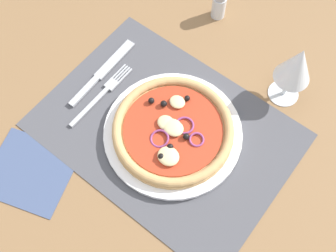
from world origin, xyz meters
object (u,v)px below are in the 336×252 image
(fork, at_px, (104,92))
(plate, at_px, (173,133))
(wine_glass, at_px, (297,66))
(pizza, at_px, (173,129))
(napkin, at_px, (30,171))
(pepper_shaker, at_px, (219,5))
(knife, at_px, (103,72))

(fork, bearing_deg, plate, -85.79)
(fork, distance_m, wine_glass, 0.39)
(pizza, distance_m, napkin, 0.29)
(wine_glass, relative_size, pepper_shaker, 2.22)
(fork, xyz_separation_m, napkin, (0.00, -0.22, -0.00))
(fork, distance_m, napkin, 0.22)
(pizza, relative_size, pepper_shaker, 3.55)
(fork, relative_size, wine_glass, 1.21)
(fork, height_order, napkin, fork)
(plate, bearing_deg, pepper_shaker, 109.04)
(knife, xyz_separation_m, wine_glass, (0.33, 0.19, 0.10))
(plate, xyz_separation_m, pepper_shaker, (-0.11, 0.31, 0.02))
(pepper_shaker, bearing_deg, plate, -70.96)
(pizza, relative_size, knife, 1.19)
(fork, height_order, wine_glass, wine_glass)
(napkin, bearing_deg, pizza, 53.65)
(wine_glass, distance_m, napkin, 0.54)
(fork, xyz_separation_m, knife, (-0.04, 0.04, 0.00))
(wine_glass, bearing_deg, pepper_shaker, 158.63)
(plate, distance_m, knife, 0.21)
(knife, bearing_deg, pizza, -98.41)
(pizza, bearing_deg, wine_glass, 60.36)
(pizza, relative_size, fork, 1.32)
(knife, bearing_deg, wine_glass, -61.55)
(pizza, xyz_separation_m, napkin, (-0.17, -0.23, -0.02))
(pizza, distance_m, pepper_shaker, 0.33)
(pizza, height_order, knife, pizza)
(plate, xyz_separation_m, napkin, (-0.17, -0.23, -0.01))
(fork, bearing_deg, napkin, -179.10)
(plate, distance_m, pizza, 0.02)
(pizza, bearing_deg, fork, -175.92)
(fork, bearing_deg, knife, 44.54)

